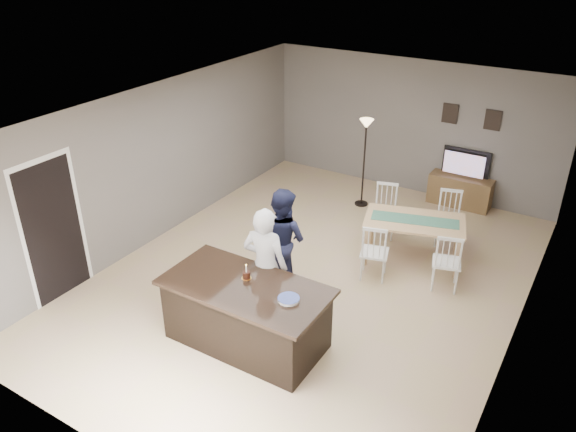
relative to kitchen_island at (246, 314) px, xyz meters
The scene contains 14 objects.
floor 1.86m from the kitchen_island, 90.00° to the left, with size 8.00×8.00×0.00m, color tan.
room_shell 2.18m from the kitchen_island, 90.00° to the left, with size 8.00×8.00×8.00m.
kitchen_island is the anchor object (origin of this frame).
tv_console 5.70m from the kitchen_island, 77.84° to the left, with size 1.20×0.40×0.60m, color brown.
television 5.78m from the kitchen_island, 77.99° to the left, with size 0.91×0.12×0.53m, color black.
tv_screen_glow 5.70m from the kitchen_island, 77.82° to the left, with size 0.78×0.78×0.00m, color orange.
picture_frames 6.03m from the kitchen_island, 78.74° to the left, with size 1.10×0.02×0.38m.
doorway 3.14m from the kitchen_island, behind, with size 0.00×2.10×2.65m.
woman 0.69m from the kitchen_island, 96.05° to the left, with size 0.63×0.41×1.73m, color silver.
man 1.43m from the kitchen_island, 102.10° to the left, with size 0.80×0.62×1.64m, color #1A1D3A.
birthday_cake 0.52m from the kitchen_island, 118.90° to the left, with size 0.13×0.13×0.21m.
plate_stack 0.79m from the kitchen_island, ahead, with size 0.27×0.27×0.04m.
dining_table 3.32m from the kitchen_island, 70.24° to the left, with size 1.94×2.13×0.96m.
floor_lamp 4.71m from the kitchen_island, 95.68° to the left, with size 0.26×0.26×1.75m.
Camera 1 is at (3.53, -6.55, 4.93)m, focal length 35.00 mm.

